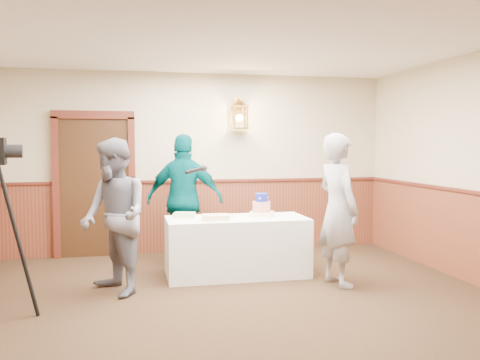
% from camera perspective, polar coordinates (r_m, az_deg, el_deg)
% --- Properties ---
extents(ground, '(7.00, 7.00, 0.00)m').
position_cam_1_polar(ground, '(4.87, 1.27, -16.29)').
color(ground, black).
rests_on(ground, ground).
extents(room_shell, '(6.02, 7.02, 2.81)m').
position_cam_1_polar(room_shell, '(5.00, -0.52, 2.07)').
color(room_shell, '#C7B595').
rests_on(room_shell, ground).
extents(display_table, '(1.80, 0.80, 0.75)m').
position_cam_1_polar(display_table, '(6.61, -0.37, -7.47)').
color(display_table, white).
rests_on(display_table, ground).
extents(tiered_cake, '(0.39, 0.39, 0.30)m').
position_cam_1_polar(tiered_cake, '(6.66, 2.42, -3.08)').
color(tiered_cake, '#FFF5BE').
rests_on(tiered_cake, display_table).
extents(sheet_cake_yellow, '(0.34, 0.27, 0.07)m').
position_cam_1_polar(sheet_cake_yellow, '(6.35, -2.74, -4.20)').
color(sheet_cake_yellow, '#EFC88F').
rests_on(sheet_cake_yellow, display_table).
extents(sheet_cake_green, '(0.31, 0.27, 0.06)m').
position_cam_1_polar(sheet_cake_green, '(6.61, -6.28, -3.93)').
color(sheet_cake_green, '#98C088').
rests_on(sheet_cake_green, display_table).
extents(interviewer, '(1.60, 1.07, 1.77)m').
position_cam_1_polar(interviewer, '(5.87, -13.94, -4.01)').
color(interviewer, slate).
rests_on(interviewer, ground).
extents(baker, '(0.56, 0.74, 1.82)m').
position_cam_1_polar(baker, '(6.19, 10.95, -3.29)').
color(baker, '#9B9AA0').
rests_on(baker, ground).
extents(assistant_p, '(1.16, 0.76, 1.84)m').
position_cam_1_polar(assistant_p, '(7.17, -6.22, -2.19)').
color(assistant_p, '#00484C').
rests_on(assistant_p, ground).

